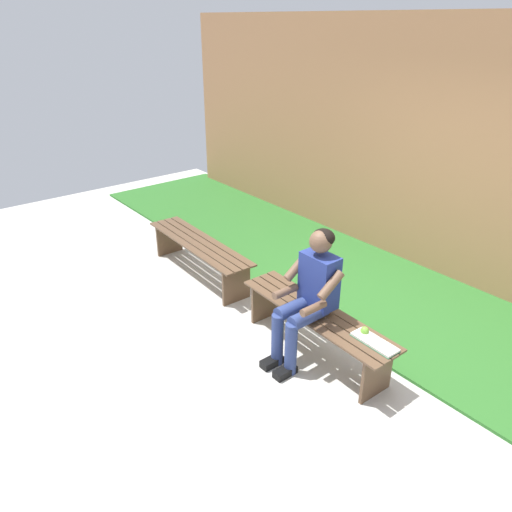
# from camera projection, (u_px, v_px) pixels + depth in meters

# --- Properties ---
(ground_plane) EXTENTS (10.00, 7.00, 0.04)m
(ground_plane) POSITION_uv_depth(u_px,v_px,m) (170.00, 344.00, 4.75)
(ground_plane) COLOR beige
(grass_strip) EXTENTS (9.00, 2.05, 0.03)m
(grass_strip) POSITION_uv_depth(u_px,v_px,m) (336.00, 270.00, 6.07)
(grass_strip) COLOR #2D6B28
(grass_strip) RESTS_ON ground
(brick_wall) EXTENTS (9.50, 0.24, 2.94)m
(brick_wall) POSITION_uv_depth(u_px,v_px,m) (436.00, 150.00, 5.67)
(brick_wall) COLOR #B27A51
(brick_wall) RESTS_ON ground
(bench_near) EXTENTS (1.73, 0.45, 0.45)m
(bench_near) POSITION_uv_depth(u_px,v_px,m) (316.00, 322.00, 4.46)
(bench_near) COLOR brown
(bench_near) RESTS_ON ground
(bench_far) EXTENTS (1.81, 0.45, 0.45)m
(bench_far) POSITION_uv_depth(u_px,v_px,m) (199.00, 250.00, 5.84)
(bench_far) COLOR brown
(bench_far) RESTS_ON ground
(person_seated) EXTENTS (0.50, 0.69, 1.25)m
(person_seated) POSITION_uv_depth(u_px,v_px,m) (309.00, 292.00, 4.26)
(person_seated) COLOR navy
(person_seated) RESTS_ON ground
(apple) EXTENTS (0.07, 0.07, 0.07)m
(apple) POSITION_uv_depth(u_px,v_px,m) (365.00, 331.00, 4.09)
(apple) COLOR #72B738
(apple) RESTS_ON bench_near
(book_open) EXTENTS (0.42, 0.17, 0.02)m
(book_open) POSITION_uv_depth(u_px,v_px,m) (375.00, 342.00, 3.99)
(book_open) COLOR white
(book_open) RESTS_ON bench_near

